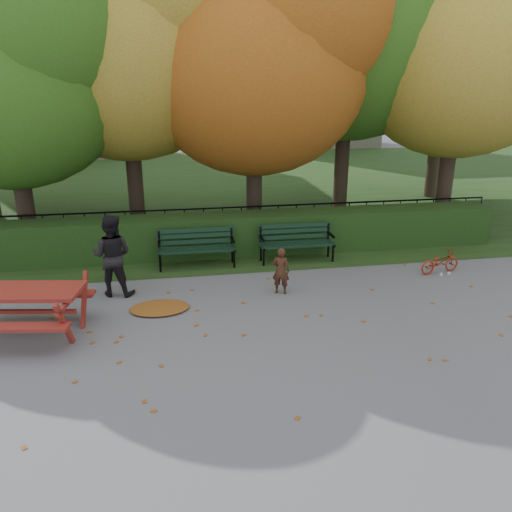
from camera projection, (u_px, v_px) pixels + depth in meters
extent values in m
plane|color=slate|center=(286.00, 334.00, 8.57)|extent=(90.00, 90.00, 0.00)
plane|color=#183412|center=(213.00, 184.00, 21.61)|extent=(90.00, 90.00, 0.00)
cube|color=#AEA18B|center=(35.00, 22.00, 28.90)|extent=(10.00, 7.00, 15.00)
cube|color=#AEA18B|center=(308.00, 55.00, 34.02)|extent=(9.00, 6.00, 12.00)
cube|color=black|center=(246.00, 233.00, 12.60)|extent=(13.00, 0.90, 1.00)
cube|color=black|center=(242.00, 240.00, 13.48)|extent=(14.00, 0.04, 0.04)
cube|color=black|center=(241.00, 207.00, 13.18)|extent=(14.00, 0.04, 0.04)
cylinder|color=black|center=(127.00, 231.00, 12.86)|extent=(0.03, 0.03, 1.00)
cylinder|color=black|center=(241.00, 225.00, 13.35)|extent=(0.03, 0.03, 1.00)
cylinder|color=black|center=(348.00, 220.00, 13.84)|extent=(0.03, 0.03, 1.00)
cylinder|color=black|center=(464.00, 215.00, 14.41)|extent=(0.03, 0.03, 1.00)
cylinder|color=#2C2119|center=(24.00, 199.00, 12.65)|extent=(0.44, 0.44, 2.62)
ellipsoid|color=#265817|center=(6.00, 82.00, 11.74)|extent=(5.60, 5.60, 5.04)
sphere|color=#265817|center=(35.00, 20.00, 10.84)|extent=(4.20, 4.20, 4.20)
cylinder|color=#2C2119|center=(135.00, 177.00, 14.13)|extent=(0.44, 0.44, 3.15)
ellipsoid|color=olive|center=(125.00, 49.00, 13.03)|extent=(6.40, 6.40, 5.76)
cylinder|color=#2C2119|center=(254.00, 185.00, 13.97)|extent=(0.44, 0.44, 2.80)
ellipsoid|color=brown|center=(254.00, 71.00, 13.00)|extent=(6.00, 6.00, 5.40)
sphere|color=brown|center=(302.00, 11.00, 12.04)|extent=(4.50, 4.50, 4.50)
cylinder|color=#2C2119|center=(342.00, 163.00, 15.56)|extent=(0.44, 0.44, 3.50)
ellipsoid|color=#265817|center=(349.00, 32.00, 14.35)|extent=(6.80, 6.80, 6.12)
cylinder|color=#2C2119|center=(446.00, 177.00, 14.69)|extent=(0.44, 0.44, 2.97)
ellipsoid|color=olive|center=(460.00, 61.00, 13.66)|extent=(5.80, 5.80, 5.22)
cylinder|color=#2C2119|center=(434.00, 155.00, 18.68)|extent=(0.44, 0.44, 3.15)
ellipsoid|color=#265817|center=(445.00, 58.00, 17.59)|extent=(6.00, 6.00, 5.40)
sphere|color=#265817|center=(491.00, 14.00, 16.62)|extent=(4.50, 4.50, 4.50)
cube|color=black|center=(197.00, 252.00, 11.40)|extent=(1.80, 0.12, 0.04)
cube|color=black|center=(197.00, 249.00, 11.57)|extent=(1.80, 0.12, 0.04)
cube|color=black|center=(196.00, 247.00, 11.74)|extent=(1.80, 0.12, 0.04)
cube|color=black|center=(196.00, 241.00, 11.79)|extent=(1.80, 0.05, 0.10)
cube|color=black|center=(196.00, 235.00, 11.74)|extent=(1.80, 0.05, 0.10)
cube|color=black|center=(195.00, 230.00, 11.70)|extent=(1.80, 0.05, 0.10)
cube|color=black|center=(160.00, 252.00, 11.44)|extent=(0.05, 0.55, 0.06)
cube|color=black|center=(159.00, 239.00, 11.62)|extent=(0.05, 0.05, 0.41)
cylinder|color=black|center=(160.00, 263.00, 11.34)|extent=(0.05, 0.05, 0.44)
cylinder|color=black|center=(160.00, 258.00, 11.67)|extent=(0.05, 0.05, 0.44)
cube|color=black|center=(159.00, 244.00, 11.39)|extent=(0.05, 0.45, 0.04)
cube|color=black|center=(233.00, 248.00, 11.72)|extent=(0.05, 0.55, 0.06)
cube|color=black|center=(231.00, 236.00, 11.89)|extent=(0.05, 0.05, 0.41)
cylinder|color=black|center=(234.00, 259.00, 11.61)|extent=(0.05, 0.05, 0.44)
cylinder|color=black|center=(232.00, 254.00, 11.95)|extent=(0.05, 0.05, 0.44)
cube|color=black|center=(233.00, 240.00, 11.67)|extent=(0.05, 0.45, 0.04)
cube|color=black|center=(299.00, 246.00, 11.79)|extent=(1.80, 0.12, 0.04)
cube|color=black|center=(297.00, 244.00, 11.96)|extent=(1.80, 0.12, 0.04)
cube|color=black|center=(295.00, 242.00, 12.13)|extent=(1.80, 0.12, 0.04)
cube|color=black|center=(294.00, 236.00, 12.18)|extent=(1.80, 0.05, 0.10)
cube|color=black|center=(295.00, 231.00, 12.13)|extent=(1.80, 0.05, 0.10)
cube|color=black|center=(295.00, 225.00, 12.09)|extent=(1.80, 0.05, 0.10)
cube|color=black|center=(262.00, 247.00, 11.83)|extent=(0.05, 0.55, 0.06)
cube|color=black|center=(260.00, 234.00, 12.01)|extent=(0.05, 0.05, 0.41)
cylinder|color=black|center=(264.00, 257.00, 11.73)|extent=(0.05, 0.05, 0.44)
cylinder|color=black|center=(261.00, 252.00, 12.06)|extent=(0.05, 0.05, 0.44)
cube|color=black|center=(262.00, 238.00, 11.78)|extent=(0.05, 0.45, 0.04)
cube|color=black|center=(331.00, 243.00, 12.11)|extent=(0.05, 0.55, 0.06)
cube|color=black|center=(328.00, 231.00, 12.28)|extent=(0.05, 0.05, 0.41)
cylinder|color=black|center=(333.00, 253.00, 12.00)|extent=(0.05, 0.05, 0.44)
cylinder|color=black|center=(328.00, 249.00, 12.34)|extent=(0.05, 0.05, 0.44)
cube|color=black|center=(331.00, 235.00, 12.06)|extent=(0.05, 0.45, 0.04)
cube|color=maroon|center=(21.00, 291.00, 8.27)|extent=(2.08, 1.13, 0.07)
cube|color=maroon|center=(6.00, 327.00, 7.76)|extent=(1.99, 0.59, 0.05)
cube|color=maroon|center=(39.00, 294.00, 9.00)|extent=(1.99, 0.59, 0.05)
cube|color=maroon|center=(65.00, 325.00, 7.94)|extent=(0.16, 0.57, 0.96)
cube|color=maroon|center=(84.00, 300.00, 8.87)|extent=(0.16, 0.57, 0.96)
cube|color=maroon|center=(73.00, 296.00, 8.31)|extent=(0.30, 1.47, 0.07)
cube|color=maroon|center=(24.00, 312.00, 8.39)|extent=(1.74, 0.35, 0.07)
ellipsoid|color=brown|center=(159.00, 308.00, 9.48)|extent=(1.35, 1.17, 0.08)
imported|color=#3D2013|center=(281.00, 271.00, 10.11)|extent=(0.42, 0.35, 0.97)
imported|color=black|center=(112.00, 255.00, 9.94)|extent=(0.93, 0.80, 1.67)
imported|color=#9C210E|center=(440.00, 262.00, 11.28)|extent=(1.06, 0.54, 0.53)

